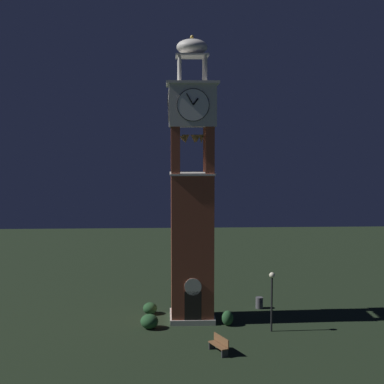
{
  "coord_description": "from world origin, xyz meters",
  "views": [
    {
      "loc": [
        -1.72,
        -38.05,
        12.06
      ],
      "look_at": [
        0.0,
        0.0,
        8.55
      ],
      "focal_mm": 54.54,
      "sensor_mm": 36.0,
      "label": 1
    }
  ],
  "objects": [
    {
      "name": "ground",
      "position": [
        0.0,
        0.0,
        0.0
      ],
      "size": [
        80.0,
        80.0,
        0.0
      ],
      "primitive_type": "plane",
      "color": "black"
    },
    {
      "name": "clock_tower",
      "position": [
        -0.0,
        -0.0,
        7.84
      ],
      "size": [
        3.34,
        3.34,
        18.66
      ],
      "color": "brown",
      "rests_on": "ground"
    },
    {
      "name": "park_bench",
      "position": [
        1.26,
        -6.26,
        0.48
      ],
      "size": [
        1.07,
        1.64,
        0.95
      ],
      "color": "brown",
      "rests_on": "ground"
    },
    {
      "name": "lamp_post",
      "position": [
        4.86,
        -2.73,
        2.62
      ],
      "size": [
        0.36,
        0.36,
        3.77
      ],
      "color": "black",
      "rests_on": "ground"
    },
    {
      "name": "trash_bin",
      "position": [
        4.9,
        2.25,
        0.4
      ],
      "size": [
        0.52,
        0.52,
        0.8
      ],
      "primitive_type": "cylinder",
      "color": "#4C4C51",
      "rests_on": "ground"
    },
    {
      "name": "shrub_near_entry",
      "position": [
        -2.84,
        1.26,
        0.4
      ],
      "size": [
        0.97,
        0.97,
        0.79
      ],
      "primitive_type": "ellipsoid",
      "color": "#234C28",
      "rests_on": "ground"
    },
    {
      "name": "shrub_left_of_tower",
      "position": [
        2.24,
        -1.46,
        0.49
      ],
      "size": [
        0.74,
        0.74,
        0.98
      ],
      "primitive_type": "ellipsoid",
      "color": "#234C28",
      "rests_on": "ground"
    },
    {
      "name": "shrub_behind_bench",
      "position": [
        -2.8,
        -1.84,
        0.46
      ],
      "size": [
        1.14,
        1.14,
        0.93
      ],
      "primitive_type": "ellipsoid",
      "color": "#234C28",
      "rests_on": "ground"
    }
  ]
}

